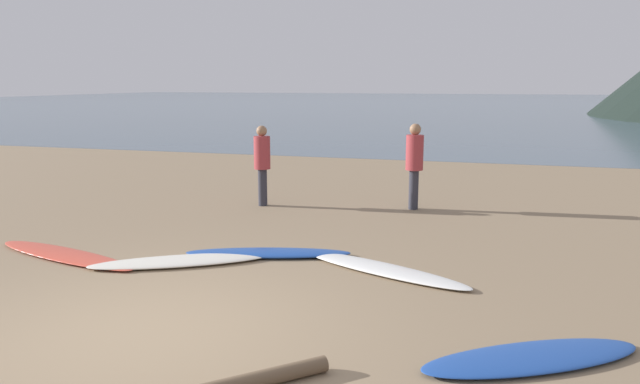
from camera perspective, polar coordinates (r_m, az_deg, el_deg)
The scene contains 9 objects.
ground_plane at distance 15.28m, azimuth 4.15°, elevation 1.04°, with size 120.00×120.00×0.20m, color #8C7559.
ocean_water at distance 68.44m, azimuth 13.86°, elevation 8.19°, with size 140.00×100.00×0.01m, color #475B6B.
surfboard_0 at distance 9.08m, azimuth -23.10°, elevation -5.51°, with size 2.69×0.51×0.07m, color #D84C38.
surfboard_1 at distance 8.26m, azimuth -13.18°, elevation -6.40°, with size 2.37×0.53×0.08m, color silver.
surfboard_2 at distance 8.43m, azimuth -4.94°, elevation -5.79°, with size 2.31×0.46×0.09m, color #1E479E.
surfboard_3 at distance 7.76m, azimuth 5.97°, elevation -7.30°, with size 2.48×0.47×0.08m, color white.
surfboard_4 at distance 5.71m, azimuth 19.53°, elevation -14.60°, with size 2.09×0.59×0.08m, color #1E479E.
person_0 at distance 11.42m, azimuth 8.97°, elevation 3.10°, with size 0.33×0.33×1.63m.
person_1 at distance 11.67m, azimuth -5.52°, elevation 3.16°, with size 0.32×0.32×1.56m.
Camera 1 is at (3.18, -4.73, 2.40)m, focal length 33.67 mm.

